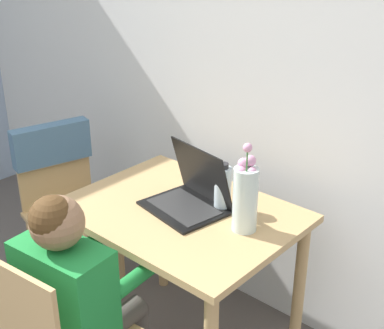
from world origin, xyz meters
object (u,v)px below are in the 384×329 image
chair_spare (60,182)px  flower_vase (245,195)px  person_seated (76,288)px  laptop (191,193)px  water_bottle (223,187)px

chair_spare → flower_vase: 1.15m
chair_spare → person_seated: (0.82, -0.52, 0.05)m
laptop → water_bottle: 0.13m
chair_spare → flower_vase: flower_vase is taller
person_seated → flower_vase: 0.68m
flower_vase → water_bottle: (-0.16, 0.07, -0.05)m
chair_spare → water_bottle: water_bottle is taller
laptop → person_seated: bearing=-82.4°
person_seated → laptop: person_seated is taller
laptop → flower_vase: 0.28m
chair_spare → laptop: size_ratio=2.44×
person_seated → chair_spare: bearing=-38.5°
water_bottle → chair_spare: bearing=-172.4°
flower_vase → water_bottle: size_ratio=1.82×
person_seated → laptop: (0.02, 0.57, 0.15)m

